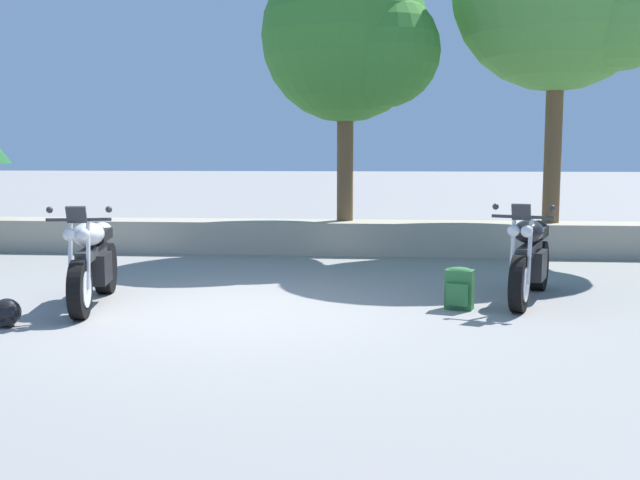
{
  "coord_description": "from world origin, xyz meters",
  "views": [
    {
      "loc": [
        1.65,
        -7.86,
        1.72
      ],
      "look_at": [
        0.85,
        1.2,
        0.65
      ],
      "focal_mm": 41.86,
      "sensor_mm": 36.0,
      "label": 1
    }
  ],
  "objects_px": {
    "motorcycle_black_centre": "(530,259)",
    "motorcycle_silver_near_left": "(92,263)",
    "leafy_tree_mid_left": "(353,41)",
    "rider_helmet": "(6,313)",
    "rider_backpack": "(459,287)"
  },
  "relations": [
    {
      "from": "motorcycle_black_centre",
      "to": "motorcycle_silver_near_left",
      "type": "bearing_deg",
      "value": -171.78
    },
    {
      "from": "motorcycle_black_centre",
      "to": "leafy_tree_mid_left",
      "type": "distance_m",
      "value": 5.52
    },
    {
      "from": "motorcycle_silver_near_left",
      "to": "leafy_tree_mid_left",
      "type": "height_order",
      "value": "leafy_tree_mid_left"
    },
    {
      "from": "rider_helmet",
      "to": "leafy_tree_mid_left",
      "type": "bearing_deg",
      "value": 61.18
    },
    {
      "from": "motorcycle_silver_near_left",
      "to": "motorcycle_black_centre",
      "type": "height_order",
      "value": "same"
    },
    {
      "from": "rider_backpack",
      "to": "rider_helmet",
      "type": "distance_m",
      "value": 4.73
    },
    {
      "from": "rider_backpack",
      "to": "leafy_tree_mid_left",
      "type": "bearing_deg",
      "value": 106.89
    },
    {
      "from": "motorcycle_silver_near_left",
      "to": "leafy_tree_mid_left",
      "type": "distance_m",
      "value": 6.25
    },
    {
      "from": "motorcycle_black_centre",
      "to": "rider_backpack",
      "type": "height_order",
      "value": "motorcycle_black_centre"
    },
    {
      "from": "motorcycle_silver_near_left",
      "to": "motorcycle_black_centre",
      "type": "bearing_deg",
      "value": 8.22
    },
    {
      "from": "rider_backpack",
      "to": "leafy_tree_mid_left",
      "type": "relative_size",
      "value": 0.1
    },
    {
      "from": "motorcycle_silver_near_left",
      "to": "leafy_tree_mid_left",
      "type": "bearing_deg",
      "value": 59.98
    },
    {
      "from": "motorcycle_black_centre",
      "to": "rider_helmet",
      "type": "height_order",
      "value": "motorcycle_black_centre"
    },
    {
      "from": "motorcycle_black_centre",
      "to": "rider_backpack",
      "type": "bearing_deg",
      "value": -146.66
    },
    {
      "from": "motorcycle_black_centre",
      "to": "leafy_tree_mid_left",
      "type": "xyz_separation_m",
      "value": [
        -2.24,
        3.99,
        3.09
      ]
    }
  ]
}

